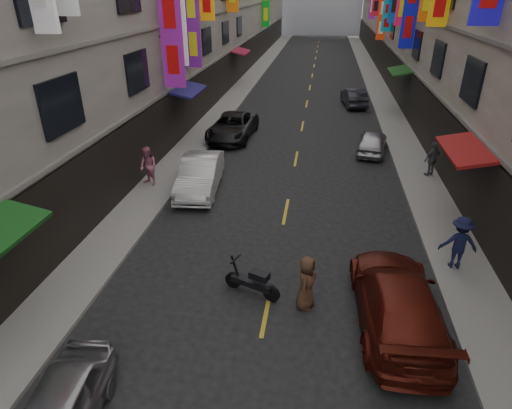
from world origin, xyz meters
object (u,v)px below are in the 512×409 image
(car_left_far, at_px, (233,126))
(car_right_mid, at_px, (372,142))
(scooter_far_right, at_px, (368,139))
(car_left_mid, at_px, (200,174))
(car_right_near, at_px, (397,301))
(car_right_far, at_px, (354,97))
(pedestrian_rfar, at_px, (432,159))
(scooter_crossing, at_px, (253,282))
(pedestrian_rnear, at_px, (459,243))
(pedestrian_crossing, at_px, (307,283))
(pedestrian_lfar, at_px, (148,166))

(car_left_far, xyz_separation_m, car_right_mid, (8.00, -1.33, -0.09))
(scooter_far_right, xyz_separation_m, car_left_mid, (-7.80, -7.08, 0.31))
(scooter_far_right, height_order, car_left_mid, car_left_mid)
(car_right_near, height_order, car_right_mid, car_right_near)
(car_right_near, relative_size, car_right_far, 1.29)
(pedestrian_rfar, bearing_deg, car_right_near, 38.52)
(scooter_far_right, distance_m, car_left_mid, 10.54)
(car_right_near, bearing_deg, car_right_far, -92.71)
(car_left_mid, distance_m, car_right_far, 18.02)
(car_left_mid, xyz_separation_m, pedestrian_rfar, (10.38, 2.98, 0.19))
(scooter_crossing, distance_m, car_left_far, 14.71)
(car_left_mid, distance_m, car_left_far, 7.46)
(pedestrian_rnear, relative_size, pedestrian_crossing, 1.08)
(scooter_crossing, bearing_deg, pedestrian_rfar, -14.44)
(car_right_near, relative_size, pedestrian_rnear, 2.91)
(pedestrian_rfar, bearing_deg, car_left_far, -58.81)
(pedestrian_lfar, bearing_deg, car_right_mid, 60.18)
(car_right_far, bearing_deg, car_left_mid, 57.29)
(car_left_mid, relative_size, pedestrian_crossing, 2.76)
(car_right_mid, xyz_separation_m, pedestrian_lfar, (-10.29, -6.17, 0.39))
(car_left_far, relative_size, car_right_mid, 1.41)
(car_right_near, relative_size, pedestrian_lfar, 2.92)
(car_right_near, bearing_deg, scooter_crossing, -11.39)
(pedestrian_rfar, xyz_separation_m, pedestrian_crossing, (-5.37, -10.12, -0.12))
(pedestrian_rnear, bearing_deg, pedestrian_crossing, 28.92)
(car_right_near, bearing_deg, pedestrian_rfar, -108.47)
(scooter_far_right, xyz_separation_m, car_left_far, (-7.85, 0.37, 0.26))
(pedestrian_crossing, bearing_deg, pedestrian_lfar, 56.98)
(car_right_far, relative_size, pedestrian_crossing, 2.43)
(car_left_mid, xyz_separation_m, car_left_far, (-0.05, 7.46, -0.04))
(pedestrian_crossing, bearing_deg, pedestrian_rfar, -16.97)
(car_right_near, height_order, pedestrian_rfar, pedestrian_rfar)
(scooter_crossing, xyz_separation_m, car_right_near, (3.96, -0.61, 0.31))
(car_left_far, bearing_deg, car_right_mid, -6.60)
(car_right_mid, height_order, car_right_far, car_right_far)
(scooter_far_right, distance_m, pedestrian_rfar, 4.87)
(car_left_mid, height_order, pedestrian_rnear, pedestrian_rnear)
(car_right_far, relative_size, pedestrian_rnear, 2.26)
(scooter_crossing, xyz_separation_m, pedestrian_lfar, (-5.79, 6.79, 0.56))
(car_left_far, xyz_separation_m, car_right_near, (7.46, -14.90, 0.04))
(scooter_far_right, bearing_deg, car_left_far, -4.59)
(scooter_crossing, xyz_separation_m, pedestrian_rfar, (6.93, 9.82, 0.50))
(car_left_mid, bearing_deg, car_right_mid, 32.06)
(car_left_mid, relative_size, car_right_mid, 1.26)
(scooter_crossing, xyz_separation_m, scooter_far_right, (4.35, 13.92, 0.00))
(scooter_crossing, bearing_deg, scooter_far_right, 3.43)
(car_right_far, xyz_separation_m, pedestrian_rfar, (2.92, -13.42, 0.28))
(scooter_far_right, height_order, car_right_far, car_right_far)
(pedestrian_rnear, height_order, pedestrian_rfar, pedestrian_rnear)
(pedestrian_crossing, bearing_deg, car_left_mid, 46.02)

